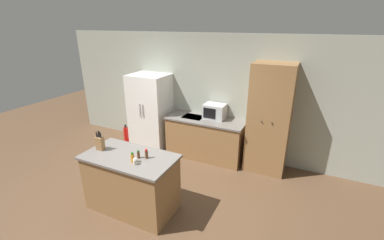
{
  "coord_description": "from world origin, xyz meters",
  "views": [
    {
      "loc": [
        2.11,
        -2.72,
        2.79
      ],
      "look_at": [
        0.15,
        1.4,
        1.05
      ],
      "focal_mm": 24.0,
      "sensor_mm": 36.0,
      "label": 1
    }
  ],
  "objects_px": {
    "knife_block": "(100,143)",
    "spice_bottle_tall_dark": "(132,158)",
    "fire_extinguisher": "(126,135)",
    "spice_bottle_green_herb": "(138,154)",
    "refrigerator": "(151,111)",
    "spice_bottle_short_red": "(146,154)",
    "microwave": "(215,111)",
    "spice_bottle_amber_oil": "(135,162)",
    "pantry_cabinet": "(269,119)"
  },
  "relations": [
    {
      "from": "knife_block",
      "to": "spice_bottle_tall_dark",
      "type": "bearing_deg",
      "value": -7.99
    },
    {
      "from": "fire_extinguisher",
      "to": "spice_bottle_green_herb",
      "type": "bearing_deg",
      "value": -45.6
    },
    {
      "from": "refrigerator",
      "to": "knife_block",
      "type": "relative_size",
      "value": 5.4
    },
    {
      "from": "spice_bottle_short_red",
      "to": "spice_bottle_green_herb",
      "type": "xyz_separation_m",
      "value": [
        -0.11,
        -0.05,
        -0.01
      ]
    },
    {
      "from": "microwave",
      "to": "spice_bottle_amber_oil",
      "type": "distance_m",
      "value": 2.35
    },
    {
      "from": "spice_bottle_amber_oil",
      "to": "refrigerator",
      "type": "bearing_deg",
      "value": 119.29
    },
    {
      "from": "refrigerator",
      "to": "spice_bottle_green_herb",
      "type": "bearing_deg",
      "value": -60.13
    },
    {
      "from": "microwave",
      "to": "fire_extinguisher",
      "type": "relative_size",
      "value": 0.93
    },
    {
      "from": "spice_bottle_tall_dark",
      "to": "spice_bottle_short_red",
      "type": "height_order",
      "value": "spice_bottle_tall_dark"
    },
    {
      "from": "refrigerator",
      "to": "fire_extinguisher",
      "type": "bearing_deg",
      "value": -163.89
    },
    {
      "from": "spice_bottle_tall_dark",
      "to": "pantry_cabinet",
      "type": "bearing_deg",
      "value": 55.78
    },
    {
      "from": "spice_bottle_short_red",
      "to": "fire_extinguisher",
      "type": "relative_size",
      "value": 0.31
    },
    {
      "from": "spice_bottle_short_red",
      "to": "spice_bottle_green_herb",
      "type": "relative_size",
      "value": 1.17
    },
    {
      "from": "pantry_cabinet",
      "to": "knife_block",
      "type": "height_order",
      "value": "pantry_cabinet"
    },
    {
      "from": "knife_block",
      "to": "spice_bottle_short_red",
      "type": "relative_size",
      "value": 2.15
    },
    {
      "from": "spice_bottle_amber_oil",
      "to": "pantry_cabinet",
      "type": "bearing_deg",
      "value": 57.46
    },
    {
      "from": "refrigerator",
      "to": "fire_extinguisher",
      "type": "xyz_separation_m",
      "value": [
        -0.64,
        -0.18,
        -0.65
      ]
    },
    {
      "from": "spice_bottle_amber_oil",
      "to": "spice_bottle_green_herb",
      "type": "height_order",
      "value": "spice_bottle_green_herb"
    },
    {
      "from": "refrigerator",
      "to": "spice_bottle_short_red",
      "type": "bearing_deg",
      "value": -57.22
    },
    {
      "from": "spice_bottle_short_red",
      "to": "spice_bottle_green_herb",
      "type": "bearing_deg",
      "value": -157.25
    },
    {
      "from": "refrigerator",
      "to": "microwave",
      "type": "distance_m",
      "value": 1.54
    },
    {
      "from": "spice_bottle_green_herb",
      "to": "fire_extinguisher",
      "type": "height_order",
      "value": "spice_bottle_green_herb"
    },
    {
      "from": "fire_extinguisher",
      "to": "spice_bottle_amber_oil",
      "type": "bearing_deg",
      "value": -47.06
    },
    {
      "from": "spice_bottle_short_red",
      "to": "pantry_cabinet",
      "type": "bearing_deg",
      "value": 55.64
    },
    {
      "from": "spice_bottle_tall_dark",
      "to": "microwave",
      "type": "bearing_deg",
      "value": 80.79
    },
    {
      "from": "refrigerator",
      "to": "knife_block",
      "type": "distance_m",
      "value": 2.11
    },
    {
      "from": "spice_bottle_amber_oil",
      "to": "spice_bottle_green_herb",
      "type": "relative_size",
      "value": 0.72
    },
    {
      "from": "spice_bottle_green_herb",
      "to": "spice_bottle_short_red",
      "type": "bearing_deg",
      "value": 22.75
    },
    {
      "from": "spice_bottle_tall_dark",
      "to": "spice_bottle_amber_oil",
      "type": "height_order",
      "value": "spice_bottle_tall_dark"
    },
    {
      "from": "spice_bottle_tall_dark",
      "to": "fire_extinguisher",
      "type": "height_order",
      "value": "spice_bottle_tall_dark"
    },
    {
      "from": "refrigerator",
      "to": "spice_bottle_tall_dark",
      "type": "distance_m",
      "value": 2.44
    },
    {
      "from": "pantry_cabinet",
      "to": "knife_block",
      "type": "bearing_deg",
      "value": -136.11
    },
    {
      "from": "pantry_cabinet",
      "to": "fire_extinguisher",
      "type": "height_order",
      "value": "pantry_cabinet"
    },
    {
      "from": "pantry_cabinet",
      "to": "fire_extinguisher",
      "type": "distance_m",
      "value": 3.41
    },
    {
      "from": "pantry_cabinet",
      "to": "microwave",
      "type": "xyz_separation_m",
      "value": [
        -1.13,
        0.08,
        -0.03
      ]
    },
    {
      "from": "fire_extinguisher",
      "to": "spice_bottle_tall_dark",
      "type": "bearing_deg",
      "value": -47.67
    },
    {
      "from": "spice_bottle_tall_dark",
      "to": "spice_bottle_short_red",
      "type": "bearing_deg",
      "value": 57.41
    },
    {
      "from": "spice_bottle_short_red",
      "to": "spice_bottle_amber_oil",
      "type": "bearing_deg",
      "value": -101.52
    },
    {
      "from": "spice_bottle_short_red",
      "to": "fire_extinguisher",
      "type": "xyz_separation_m",
      "value": [
        -1.9,
        1.78,
        -0.79
      ]
    },
    {
      "from": "refrigerator",
      "to": "spice_bottle_short_red",
      "type": "height_order",
      "value": "refrigerator"
    },
    {
      "from": "spice_bottle_short_red",
      "to": "spice_bottle_green_herb",
      "type": "distance_m",
      "value": 0.12
    },
    {
      "from": "spice_bottle_short_red",
      "to": "spice_bottle_amber_oil",
      "type": "height_order",
      "value": "spice_bottle_short_red"
    },
    {
      "from": "spice_bottle_amber_oil",
      "to": "spice_bottle_green_herb",
      "type": "xyz_separation_m",
      "value": [
        -0.07,
        0.17,
        0.02
      ]
    },
    {
      "from": "spice_bottle_amber_oil",
      "to": "knife_block",
      "type": "bearing_deg",
      "value": 170.18
    },
    {
      "from": "knife_block",
      "to": "spice_bottle_amber_oil",
      "type": "xyz_separation_m",
      "value": [
        0.77,
        -0.13,
        -0.07
      ]
    },
    {
      "from": "pantry_cabinet",
      "to": "spice_bottle_tall_dark",
      "type": "height_order",
      "value": "pantry_cabinet"
    },
    {
      "from": "pantry_cabinet",
      "to": "fire_extinguisher",
      "type": "bearing_deg",
      "value": -175.59
    },
    {
      "from": "pantry_cabinet",
      "to": "spice_bottle_short_red",
      "type": "distance_m",
      "value": 2.47
    },
    {
      "from": "knife_block",
      "to": "fire_extinguisher",
      "type": "bearing_deg",
      "value": 120.36
    },
    {
      "from": "microwave",
      "to": "fire_extinguisher",
      "type": "bearing_deg",
      "value": -171.21
    }
  ]
}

